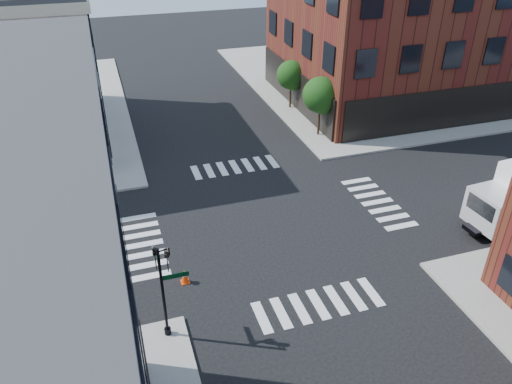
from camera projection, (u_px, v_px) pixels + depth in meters
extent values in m
plane|color=black|center=(268.00, 222.00, 28.39)|extent=(120.00, 120.00, 0.00)
cube|color=gray|center=(395.00, 76.00, 51.03)|extent=(30.00, 30.00, 0.15)
cube|color=#4E1613|center=(430.00, 27.00, 43.77)|extent=(25.00, 16.00, 12.00)
cylinder|color=black|center=(319.00, 125.00, 38.08)|extent=(0.18, 0.18, 1.47)
cylinder|color=black|center=(319.00, 116.00, 37.70)|extent=(0.12, 0.12, 1.47)
sphere|color=black|center=(321.00, 95.00, 36.84)|extent=(2.69, 2.69, 2.69)
sphere|color=black|center=(324.00, 102.00, 37.11)|extent=(1.85, 1.85, 1.85)
cylinder|color=black|center=(290.00, 100.00, 43.02)|extent=(0.18, 0.18, 1.33)
cylinder|color=black|center=(290.00, 92.00, 42.68)|extent=(0.12, 0.12, 1.33)
sphere|color=black|center=(291.00, 75.00, 41.90)|extent=(2.43, 2.43, 2.43)
sphere|color=black|center=(294.00, 81.00, 42.14)|extent=(1.67, 1.67, 1.67)
cylinder|color=black|center=(163.00, 295.00, 19.87)|extent=(0.12, 0.12, 4.60)
cylinder|color=black|center=(168.00, 331.00, 20.90)|extent=(0.28, 0.28, 0.30)
cube|color=#053819|center=(175.00, 276.00, 19.58)|extent=(1.10, 0.03, 0.22)
cube|color=#053819|center=(158.00, 265.00, 19.76)|extent=(0.03, 1.10, 0.22)
imported|color=black|center=(168.00, 260.00, 19.23)|extent=(0.22, 0.18, 1.10)
imported|color=black|center=(155.00, 259.00, 19.31)|extent=(0.18, 0.22, 1.10)
cube|color=silver|center=(494.00, 209.00, 26.69)|extent=(2.17, 2.54, 2.00)
cube|color=black|center=(481.00, 207.00, 26.21)|extent=(0.24, 1.90, 0.90)
cylinder|color=black|center=(504.00, 236.00, 26.40)|extent=(1.02, 0.42, 1.00)
cylinder|color=black|center=(475.00, 215.00, 28.07)|extent=(1.02, 0.42, 1.00)
cube|color=#F9410B|center=(185.00, 282.00, 23.97)|extent=(0.42, 0.42, 0.04)
cone|color=#F9410B|center=(185.00, 276.00, 23.79)|extent=(0.40, 0.40, 0.75)
cylinder|color=white|center=(184.00, 274.00, 23.73)|extent=(0.29, 0.29, 0.09)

